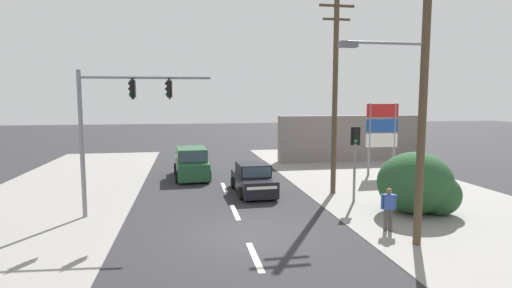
# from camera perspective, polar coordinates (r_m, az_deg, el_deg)

# --- Properties ---
(ground_plane) EXTENTS (140.00, 140.00, 0.00)m
(ground_plane) POSITION_cam_1_polar(r_m,az_deg,el_deg) (14.60, -1.54, -12.89)
(ground_plane) COLOR #28282B
(lane_dash_near) EXTENTS (0.20, 2.40, 0.01)m
(lane_dash_near) POSITION_cam_1_polar(r_m,az_deg,el_deg) (12.75, -0.18, -15.79)
(lane_dash_near) COLOR silver
(lane_dash_near) RESTS_ON ground
(lane_dash_mid) EXTENTS (0.20, 2.40, 0.01)m
(lane_dash_mid) POSITION_cam_1_polar(r_m,az_deg,el_deg) (17.44, -3.01, -9.68)
(lane_dash_mid) COLOR silver
(lane_dash_mid) RESTS_ON ground
(lane_dash_far) EXTENTS (0.20, 2.40, 0.01)m
(lane_dash_far) POSITION_cam_1_polar(r_m,az_deg,el_deg) (22.26, -4.58, -6.18)
(lane_dash_far) COLOR silver
(lane_dash_far) RESTS_ON ground
(kerb_right_verge) EXTENTS (10.00, 44.00, 0.02)m
(kerb_right_verge) POSITION_cam_1_polar(r_m,az_deg,el_deg) (19.72, 24.64, -8.35)
(kerb_right_verge) COLOR gray
(kerb_right_verge) RESTS_ON ground
(kerb_left_verge) EXTENTS (8.00, 40.00, 0.02)m
(kerb_left_verge) POSITION_cam_1_polar(r_m,az_deg,el_deg) (19.40, -29.52, -8.83)
(kerb_left_verge) COLOR gray
(kerb_left_verge) RESTS_ON ground
(utility_pole_foreground_right) EXTENTS (3.78, 0.30, 9.10)m
(utility_pole_foreground_right) POSITION_cam_1_polar(r_m,az_deg,el_deg) (13.84, 22.28, 6.28)
(utility_pole_foreground_right) COLOR #4C3D2B
(utility_pole_foreground_right) RESTS_ON ground
(utility_pole_midground_right) EXTENTS (1.80, 0.26, 9.88)m
(utility_pole_midground_right) POSITION_cam_1_polar(r_m,az_deg,el_deg) (20.64, 11.22, 7.22)
(utility_pole_midground_right) COLOR #4C3D2B
(utility_pole_midground_right) RESTS_ON ground
(traffic_signal_mast) EXTENTS (5.28, 0.57, 6.00)m
(traffic_signal_mast) POSITION_cam_1_polar(r_m,az_deg,el_deg) (17.13, -19.65, 3.74)
(traffic_signal_mast) COLOR slate
(traffic_signal_mast) RESTS_ON ground
(pedestal_signal_right_kerb) EXTENTS (0.44, 0.31, 3.56)m
(pedestal_signal_right_kerb) POSITION_cam_1_polar(r_m,az_deg,el_deg) (19.16, 13.97, -1.05)
(pedestal_signal_right_kerb) COLOR slate
(pedestal_signal_right_kerb) RESTS_ON ground
(shopping_plaza_sign) EXTENTS (2.10, 0.16, 4.60)m
(shopping_plaza_sign) POSITION_cam_1_polar(r_m,az_deg,el_deg) (26.59, 17.56, 2.06)
(shopping_plaza_sign) COLOR slate
(shopping_plaza_sign) RESTS_ON ground
(roadside_bush) EXTENTS (3.34, 2.87, 2.62)m
(roadside_bush) POSITION_cam_1_polar(r_m,az_deg,el_deg) (18.32, 22.26, -5.40)
(roadside_bush) COLOR #234C28
(roadside_bush) RESTS_ON ground
(shopfront_wall_far) EXTENTS (12.00, 1.00, 3.60)m
(shopfront_wall_far) POSITION_cam_1_polar(r_m,az_deg,el_deg) (32.52, 13.67, 0.80)
(shopfront_wall_far) COLOR gray
(shopfront_wall_far) RESTS_ON ground
(sedan_kerbside_parked) EXTENTS (2.00, 4.29, 1.56)m
(sedan_kerbside_parked) POSITION_cam_1_polar(r_m,az_deg,el_deg) (20.76, -0.43, -5.10)
(sedan_kerbside_parked) COLOR black
(sedan_kerbside_parked) RESTS_ON ground
(suv_oncoming_mid) EXTENTS (2.26, 4.63, 1.90)m
(suv_oncoming_mid) POSITION_cam_1_polar(r_m,az_deg,el_deg) (25.06, -9.20, -2.79)
(suv_oncoming_mid) COLOR #235633
(suv_oncoming_mid) RESTS_ON ground
(pedestrian_at_kerb) EXTENTS (0.55, 0.29, 1.63)m
(pedestrian_at_kerb) POSITION_cam_1_polar(r_m,az_deg,el_deg) (15.45, 18.40, -8.55)
(pedestrian_at_kerb) COLOR #47423D
(pedestrian_at_kerb) RESTS_ON ground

